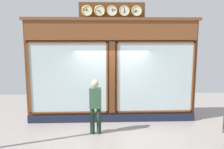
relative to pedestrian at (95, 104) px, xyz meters
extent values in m
cube|color=#5B3319|center=(-0.55, -1.18, 0.82)|extent=(5.84, 0.30, 3.49)
cube|color=#191E33|center=(-0.55, -1.01, -0.79)|extent=(5.84, 0.08, 0.28)
cube|color=brown|center=(-0.55, -0.99, 2.24)|extent=(5.72, 0.08, 0.64)
cube|color=brown|center=(-0.55, -1.01, 2.61)|extent=(5.96, 0.20, 0.10)
cube|color=silver|center=(-2.03, -1.02, 0.65)|extent=(2.57, 0.02, 2.35)
cube|color=brown|center=(-2.03, -1.00, 1.85)|extent=(2.67, 0.04, 0.05)
cube|color=brown|center=(-2.03, -1.00, -0.56)|extent=(2.67, 0.04, 0.05)
cube|color=brown|center=(-3.34, -1.00, 0.65)|extent=(0.05, 0.04, 2.45)
cube|color=brown|center=(-0.72, -1.00, 0.65)|extent=(0.05, 0.04, 2.45)
cube|color=silver|center=(0.94, -1.02, 0.65)|extent=(2.57, 0.02, 2.35)
cube|color=brown|center=(0.94, -1.00, 1.85)|extent=(2.67, 0.04, 0.05)
cube|color=brown|center=(0.94, -1.00, -0.56)|extent=(2.67, 0.04, 0.05)
cube|color=brown|center=(2.25, -1.00, 0.65)|extent=(0.05, 0.04, 2.45)
cube|color=brown|center=(-0.37, -1.00, 0.65)|extent=(0.05, 0.04, 2.45)
cube|color=#5B3319|center=(-0.55, -1.00, 0.65)|extent=(0.20, 0.10, 2.45)
cube|color=#5B3319|center=(-0.55, -1.05, 2.87)|extent=(2.17, 0.06, 0.55)
cylinder|color=silver|center=(-1.36, -0.97, 2.87)|extent=(0.29, 0.02, 0.29)
torus|color=gold|center=(-1.36, -0.97, 2.87)|extent=(0.35, 0.04, 0.35)
cube|color=black|center=(-1.32, -0.96, 2.88)|extent=(0.08, 0.01, 0.04)
cube|color=black|center=(-1.30, -0.96, 2.84)|extent=(0.11, 0.01, 0.06)
sphere|color=black|center=(-1.36, -0.95, 2.87)|extent=(0.02, 0.02, 0.02)
cylinder|color=silver|center=(-0.95, -0.97, 2.87)|extent=(0.29, 0.02, 0.29)
torus|color=gold|center=(-0.95, -0.97, 2.87)|extent=(0.34, 0.03, 0.34)
cube|color=black|center=(-0.94, -0.96, 2.84)|extent=(0.05, 0.01, 0.08)
cube|color=black|center=(-0.94, -0.96, 2.93)|extent=(0.04, 0.01, 0.12)
sphere|color=black|center=(-0.95, -0.95, 2.87)|extent=(0.02, 0.02, 0.02)
cylinder|color=silver|center=(-0.55, -0.97, 2.87)|extent=(0.29, 0.02, 0.29)
torus|color=gold|center=(-0.55, -0.97, 2.87)|extent=(0.35, 0.03, 0.35)
cube|color=black|center=(-0.55, -0.96, 2.91)|extent=(0.03, 0.01, 0.08)
cube|color=black|center=(-0.60, -0.96, 2.89)|extent=(0.12, 0.01, 0.06)
sphere|color=black|center=(-0.55, -0.95, 2.87)|extent=(0.02, 0.02, 0.02)
cylinder|color=silver|center=(-0.14, -0.97, 2.87)|extent=(0.29, 0.02, 0.29)
torus|color=gold|center=(-0.14, -0.97, 2.87)|extent=(0.36, 0.04, 0.36)
cube|color=black|center=(-0.10, -0.96, 2.87)|extent=(0.08, 0.01, 0.02)
cube|color=black|center=(-0.16, -0.96, 2.81)|extent=(0.05, 0.01, 0.12)
sphere|color=black|center=(-0.14, -0.95, 2.87)|extent=(0.02, 0.02, 0.02)
cylinder|color=silver|center=(0.26, -0.97, 2.87)|extent=(0.29, 0.02, 0.29)
torus|color=gold|center=(0.26, -0.97, 2.87)|extent=(0.36, 0.05, 0.36)
cube|color=black|center=(0.27, -0.96, 2.91)|extent=(0.04, 0.01, 0.08)
cube|color=black|center=(0.32, -0.96, 2.89)|extent=(0.12, 0.01, 0.04)
sphere|color=black|center=(0.26, -0.95, 2.87)|extent=(0.02, 0.02, 0.02)
cylinder|color=#1C2F21|center=(0.10, 0.00, -0.52)|extent=(0.14, 0.14, 0.82)
cylinder|color=#1C2F21|center=(-0.10, 0.00, -0.52)|extent=(0.14, 0.14, 0.82)
cube|color=#33563D|center=(0.00, 0.00, 0.20)|extent=(0.36, 0.22, 0.62)
sphere|color=tan|center=(0.00, 0.00, 0.65)|extent=(0.22, 0.22, 0.22)
camera|label=1|loc=(-0.20, 7.20, 2.06)|focal=39.20mm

